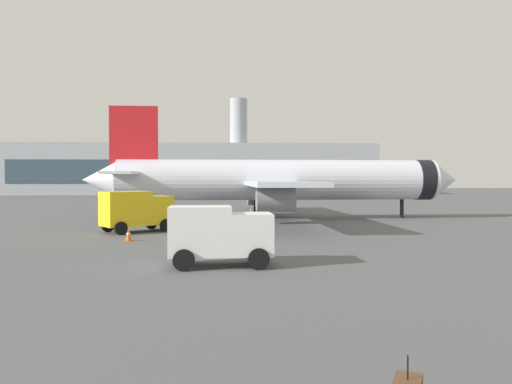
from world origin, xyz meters
name	(u,v)px	position (x,y,z in m)	size (l,w,h in m)	color
airplane_at_gate	(276,180)	(4.91, 43.28, 3.66)	(35.69, 32.13, 10.50)	silver
service_truck	(136,209)	(-6.17, 32.28, 1.61)	(5.19, 4.56, 2.90)	yellow
cargo_van	(219,233)	(0.06, 18.21, 1.45)	(4.49, 2.50, 2.60)	white
safety_cone_near	(251,210)	(2.79, 49.61, 0.40)	(0.44, 0.44, 0.80)	#F2590C
safety_cone_mid	(129,235)	(-5.63, 27.07, 0.39)	(0.44, 0.44, 0.79)	#F2590C
terminal_building	(195,169)	(-8.52, 123.18, 6.31)	(89.92, 20.82, 24.38)	#9EA3AD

